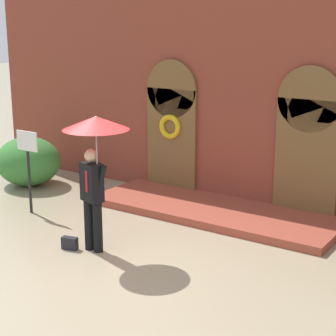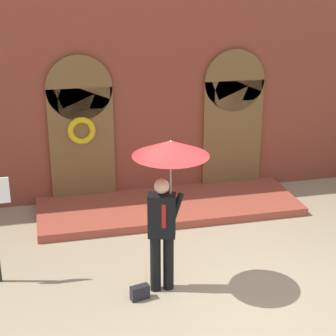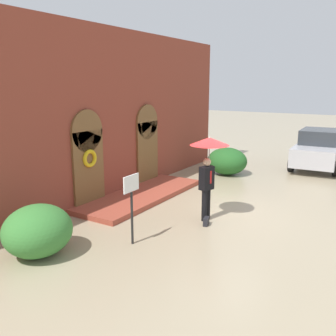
{
  "view_description": "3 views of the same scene",
  "coord_description": "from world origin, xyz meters",
  "px_view_note": "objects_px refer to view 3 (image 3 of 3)",
  "views": [
    {
      "loc": [
        5.36,
        -6.55,
        3.81
      ],
      "look_at": [
        -0.12,
        1.58,
        1.28
      ],
      "focal_mm": 60.0,
      "sensor_mm": 36.0,
      "label": 1
    },
    {
      "loc": [
        -2.39,
        -7.0,
        4.67
      ],
      "look_at": [
        -0.3,
        1.85,
        1.36
      ],
      "focal_mm": 60.0,
      "sensor_mm": 36.0,
      "label": 2
    },
    {
      "loc": [
        -9.94,
        -4.16,
        3.81
      ],
      "look_at": [
        -0.4,
        1.75,
        1.27
      ],
      "focal_mm": 40.0,
      "sensor_mm": 36.0,
      "label": 3
    }
  ],
  "objects_px": {
    "parked_car": "(318,149)",
    "shrub_left": "(38,231)",
    "person_with_umbrella": "(209,153)",
    "sign_post": "(132,198)",
    "handbag": "(206,221)",
    "shrub_right": "(227,161)"
  },
  "relations": [
    {
      "from": "shrub_left",
      "to": "shrub_right",
      "type": "distance_m",
      "value": 9.47
    },
    {
      "from": "handbag",
      "to": "shrub_right",
      "type": "height_order",
      "value": "shrub_right"
    },
    {
      "from": "person_with_umbrella",
      "to": "sign_post",
      "type": "distance_m",
      "value": 2.74
    },
    {
      "from": "handbag",
      "to": "parked_car",
      "type": "distance_m",
      "value": 9.25
    },
    {
      "from": "person_with_umbrella",
      "to": "sign_post",
      "type": "xyz_separation_m",
      "value": [
        -2.52,
        0.79,
        -0.75
      ]
    },
    {
      "from": "person_with_umbrella",
      "to": "shrub_right",
      "type": "relative_size",
      "value": 1.39
    },
    {
      "from": "shrub_right",
      "to": "parked_car",
      "type": "xyz_separation_m",
      "value": [
        3.33,
        -3.05,
        0.31
      ]
    },
    {
      "from": "person_with_umbrella",
      "to": "handbag",
      "type": "distance_m",
      "value": 1.88
    },
    {
      "from": "parked_car",
      "to": "shrub_left",
      "type": "bearing_deg",
      "value": 164.25
    },
    {
      "from": "sign_post",
      "to": "shrub_left",
      "type": "bearing_deg",
      "value": 138.42
    },
    {
      "from": "person_with_umbrella",
      "to": "handbag",
      "type": "height_order",
      "value": "person_with_umbrella"
    },
    {
      "from": "sign_post",
      "to": "shrub_right",
      "type": "height_order",
      "value": "sign_post"
    },
    {
      "from": "handbag",
      "to": "shrub_left",
      "type": "bearing_deg",
      "value": 132.48
    },
    {
      "from": "shrub_left",
      "to": "shrub_right",
      "type": "xyz_separation_m",
      "value": [
        9.45,
        -0.56,
        -0.01
      ]
    },
    {
      "from": "sign_post",
      "to": "parked_car",
      "type": "relative_size",
      "value": 0.41
    },
    {
      "from": "sign_post",
      "to": "shrub_left",
      "type": "distance_m",
      "value": 2.23
    },
    {
      "from": "person_with_umbrella",
      "to": "parked_car",
      "type": "height_order",
      "value": "person_with_umbrella"
    },
    {
      "from": "shrub_right",
      "to": "shrub_left",
      "type": "bearing_deg",
      "value": 176.62
    },
    {
      "from": "handbag",
      "to": "shrub_left",
      "type": "relative_size",
      "value": 0.18
    },
    {
      "from": "handbag",
      "to": "parked_car",
      "type": "bearing_deg",
      "value": -21.4
    },
    {
      "from": "handbag",
      "to": "sign_post",
      "type": "bearing_deg",
      "value": 140.11
    },
    {
      "from": "shrub_left",
      "to": "shrub_right",
      "type": "height_order",
      "value": "shrub_left"
    }
  ]
}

